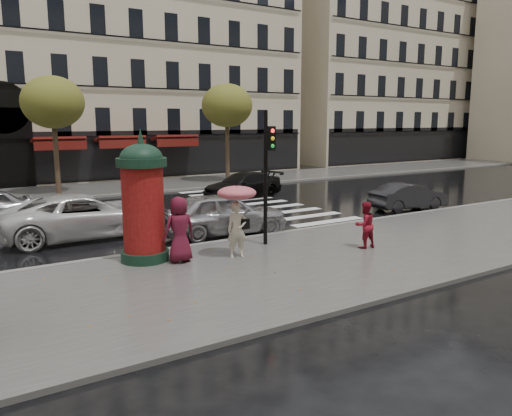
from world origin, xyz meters
TOP-DOWN VIEW (x-y plane):
  - ground at (0.00, 0.00)m, footprint 160.00×160.00m
  - near_sidewalk at (0.00, -0.50)m, footprint 90.00×7.00m
  - far_sidewalk at (0.00, 19.00)m, footprint 90.00×6.00m
  - near_kerb at (0.00, 3.00)m, footprint 90.00×0.25m
  - far_kerb at (0.00, 16.00)m, footprint 90.00×0.25m
  - zebra_crossing at (6.00, 9.60)m, footprint 3.60×11.75m
  - bldg_far_corner at (6.00, 30.00)m, footprint 26.00×14.00m
  - bldg_far_right at (34.00, 30.00)m, footprint 24.00×14.00m
  - tree_far_left at (-2.00, 18.00)m, footprint 3.40×3.40m
  - tree_far_right at (9.00, 18.00)m, footprint 3.40×3.40m
  - woman_umbrella at (-0.21, 0.92)m, footprint 1.16×1.16m
  - woman_red at (3.82, -0.32)m, footprint 0.78×0.64m
  - man_burgundy at (-1.89, 1.37)m, footprint 0.95×0.63m
  - morris_column at (-2.70, 2.08)m, footprint 1.44×1.44m
  - traffic_light at (1.39, 1.72)m, footprint 0.29×0.42m
  - car_silver at (1.10, 4.20)m, footprint 4.94×2.51m
  - car_darkgrey at (11.14, 4.20)m, footprint 3.98×1.76m
  - car_white at (-3.32, 6.50)m, footprint 5.80×2.73m
  - car_black at (6.41, 11.71)m, footprint 4.97×2.56m

SIDE VIEW (x-z plane):
  - ground at x=0.00m, z-range 0.00..0.00m
  - zebra_crossing at x=6.00m, z-range 0.00..0.01m
  - near_sidewalk at x=0.00m, z-range 0.00..0.12m
  - far_sidewalk at x=0.00m, z-range 0.00..0.12m
  - near_kerb at x=0.00m, z-range 0.00..0.14m
  - far_kerb at x=0.00m, z-range 0.00..0.14m
  - car_darkgrey at x=11.14m, z-range 0.00..1.27m
  - car_black at x=6.41m, z-range 0.00..1.38m
  - car_white at x=-3.32m, z-range 0.00..1.60m
  - car_silver at x=1.10m, z-range 0.00..1.61m
  - woman_red at x=3.82m, z-range 0.12..1.63m
  - man_burgundy at x=-1.89m, z-range 0.12..2.05m
  - woman_umbrella at x=-0.21m, z-range 0.48..2.72m
  - morris_column at x=-2.70m, z-range 0.04..3.91m
  - traffic_light at x=1.39m, z-range 0.59..4.98m
  - tree_far_left at x=-2.00m, z-range 1.85..8.49m
  - tree_far_right at x=9.00m, z-range 1.85..8.49m
  - bldg_far_corner at x=6.00m, z-range -0.14..22.76m
  - bldg_far_right at x=34.00m, z-range -0.14..22.76m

